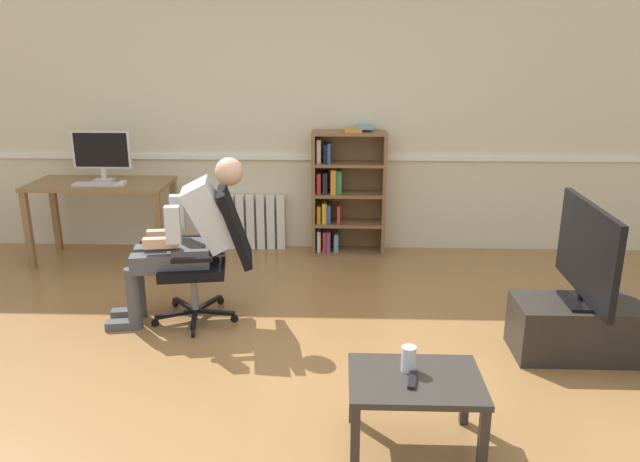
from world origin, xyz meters
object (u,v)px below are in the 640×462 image
object	(u,v)px
bookshelf	(343,194)
person_seated	(188,236)
office_chair	(212,251)
drinking_glass	(409,359)
tv_screen	(587,252)
keyboard	(97,184)
computer_mouse	(122,183)
computer_desk	(102,193)
tv_stand	(576,329)
imac_monitor	(101,152)
spare_remote	(412,380)
radiator	(246,222)
coffee_table	(415,388)

from	to	relation	value
bookshelf	person_seated	xyz separation A→B (m)	(-1.12, -1.58, 0.05)
office_chair	drinking_glass	xyz separation A→B (m)	(1.27, -1.40, -0.07)
office_chair	tv_screen	world-z (taller)	tv_screen
keyboard	office_chair	bearing A→B (deg)	-41.62
computer_mouse	office_chair	world-z (taller)	office_chair
computer_desk	keyboard	size ratio (longest dim) A/B	3.02
computer_mouse	tv_screen	xyz separation A→B (m)	(3.52, -1.61, -0.06)
drinking_glass	person_seated	bearing A→B (deg)	136.21
bookshelf	tv_screen	distance (m)	2.53
computer_desk	tv_stand	distance (m)	4.17
imac_monitor	bookshelf	bearing A→B (deg)	5.48
bookshelf	office_chair	bearing A→B (deg)	-121.65
tv_screen	spare_remote	distance (m)	1.61
imac_monitor	computer_mouse	xyz separation A→B (m)	(0.24, -0.20, -0.25)
tv_stand	computer_mouse	bearing A→B (deg)	155.37
imac_monitor	person_seated	xyz separation A→B (m)	(1.11, -1.36, -0.37)
computer_mouse	person_seated	bearing A→B (deg)	-53.03
computer_desk	computer_mouse	size ratio (longest dim) A/B	12.72
bookshelf	radiator	xyz separation A→B (m)	(-0.97, 0.10, -0.32)
person_seated	tv_stand	bearing A→B (deg)	71.07
imac_monitor	tv_screen	distance (m)	4.18
keyboard	tv_screen	world-z (taller)	tv_screen
keyboard	coffee_table	distance (m)	3.67
tv_screen	office_chair	bearing A→B (deg)	81.28
tv_stand	computer_desk	bearing A→B (deg)	155.28
tv_stand	spare_remote	distance (m)	1.60
office_chair	spare_remote	world-z (taller)	office_chair
computer_mouse	tv_screen	world-z (taller)	tv_screen
computer_mouse	bookshelf	size ratio (longest dim) A/B	0.08
imac_monitor	radiator	size ratio (longest dim) A/B	0.68
imac_monitor	drinking_glass	world-z (taller)	imac_monitor
drinking_glass	spare_remote	distance (m)	0.12
imac_monitor	coffee_table	world-z (taller)	imac_monitor
drinking_glass	bookshelf	bearing A→B (deg)	96.14
computer_desk	spare_remote	bearing A→B (deg)	-47.16
keyboard	coffee_table	xyz separation A→B (m)	(2.56, -2.59, -0.43)
computer_desk	keyboard	world-z (taller)	keyboard
keyboard	spare_remote	size ratio (longest dim) A/B	2.81
bookshelf	person_seated	distance (m)	1.94
tv_screen	tv_stand	bearing A→B (deg)	90.00
computer_desk	imac_monitor	size ratio (longest dim) A/B	2.36
coffee_table	spare_remote	world-z (taller)	spare_remote
tv_stand	tv_screen	bearing A→B (deg)	-2.07
tv_screen	spare_remote	size ratio (longest dim) A/B	6.35
drinking_glass	office_chair	bearing A→B (deg)	132.22
computer_desk	spare_remote	size ratio (longest dim) A/B	8.48
office_chair	drinking_glass	world-z (taller)	office_chair
office_chair	bookshelf	bearing A→B (deg)	139.00
computer_desk	office_chair	bearing A→B (deg)	-44.39
radiator	computer_desk	bearing A→B (deg)	-162.93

